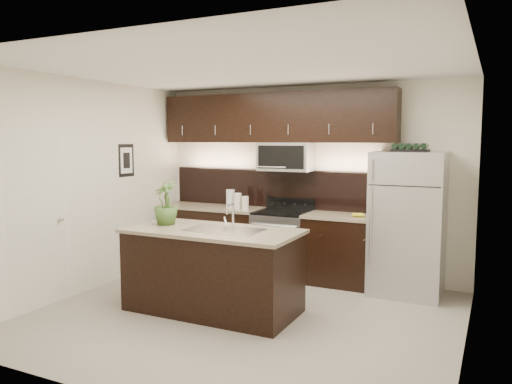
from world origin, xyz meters
TOP-DOWN VIEW (x-y plane):
  - ground at (0.00, 0.00)m, footprint 4.50×4.50m
  - room_walls at (-0.11, -0.04)m, footprint 4.52×4.02m
  - counter_run at (-0.46, 1.69)m, footprint 3.51×0.65m
  - upper_fixtures at (-0.43, 1.84)m, footprint 3.49×0.40m
  - island at (-0.39, -0.00)m, footprint 1.96×0.96m
  - sink_faucet at (-0.24, 0.01)m, footprint 0.84×0.50m
  - refrigerator at (1.47, 1.63)m, footprint 0.86×0.78m
  - wine_rack at (1.47, 1.63)m, footprint 0.44×0.27m
  - plant at (-1.05, 0.03)m, footprint 0.36×0.36m
  - canisters at (-0.96, 1.61)m, footprint 0.40×0.19m
  - french_press at (1.17, 1.64)m, footprint 0.10×0.10m
  - bananas at (0.80, 1.61)m, footprint 0.19×0.17m

SIDE VIEW (x-z plane):
  - ground at x=0.00m, z-range 0.00..0.00m
  - counter_run at x=-0.46m, z-range 0.00..0.94m
  - island at x=-0.39m, z-range 0.00..0.94m
  - refrigerator at x=1.47m, z-range 0.00..1.79m
  - sink_faucet at x=-0.24m, z-range 0.81..1.10m
  - bananas at x=0.80m, z-range 0.94..0.99m
  - french_press at x=1.17m, z-range 0.90..1.19m
  - canisters at x=-0.96m, z-range 0.92..1.20m
  - plant at x=-1.05m, z-range 0.94..1.46m
  - room_walls at x=-0.11m, z-range 0.34..3.05m
  - wine_rack at x=1.47m, z-range 1.79..1.89m
  - upper_fixtures at x=-0.43m, z-range 1.31..2.97m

